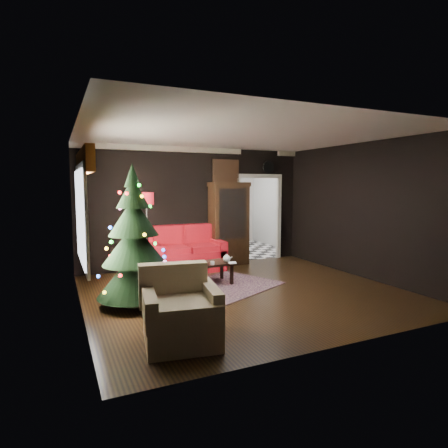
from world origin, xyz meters
name	(u,v)px	position (x,y,z in m)	size (l,w,h in m)	color
floor	(245,292)	(0.00, 0.00, 0.00)	(5.50, 5.50, 0.00)	black
ceiling	(245,134)	(0.00, 0.00, 2.80)	(5.50, 5.50, 0.00)	white
wall_back	(196,207)	(0.00, 2.50, 1.40)	(5.50, 5.50, 0.00)	black
wall_front	(345,230)	(0.00, -2.50, 1.40)	(5.50, 5.50, 0.00)	black
wall_left	(79,221)	(-2.75, 0.00, 1.40)	(5.50, 5.50, 0.00)	black
wall_right	(362,210)	(2.75, 0.00, 1.40)	(5.50, 5.50, 0.00)	black
doorway	(258,219)	(1.70, 2.50, 1.05)	(1.10, 0.10, 2.10)	silver
left_window	(81,216)	(-2.71, 0.20, 1.45)	(0.05, 1.60, 1.40)	white
valance	(84,162)	(-2.63, 0.20, 2.27)	(0.12, 2.10, 0.35)	#934A14
kitchen_floor	(233,250)	(1.70, 4.00, 0.00)	(3.00, 3.00, 0.00)	white
kitchen_window	(214,192)	(1.70, 5.45, 1.70)	(0.70, 0.06, 0.70)	white
rug	(223,287)	(-0.22, 0.45, 0.01)	(2.08, 1.51, 0.01)	#503243
loveseat	(187,249)	(-0.40, 2.05, 0.50)	(1.70, 0.90, 1.00)	maroon
curio_cabinet	(229,225)	(0.75, 2.27, 0.95)	(0.90, 0.45, 1.90)	black
floor_lamp	(147,238)	(-1.34, 1.79, 0.83)	(0.32, 0.32, 1.89)	black
christmas_tree	(134,240)	(-1.94, 0.09, 1.05)	(1.20, 1.20, 2.28)	black
armchair	(181,306)	(-1.72, -1.62, 0.46)	(0.92, 0.92, 0.94)	tan
coffee_table	(207,273)	(-0.42, 0.78, 0.22)	(0.91, 0.55, 0.41)	black
teapot	(227,258)	(-0.05, 0.66, 0.50)	(0.17, 0.17, 0.16)	silver
cup_a	(213,263)	(-0.39, 0.56, 0.45)	(0.07, 0.07, 0.06)	white
cup_b	(212,263)	(-0.38, 0.60, 0.45)	(0.07, 0.07, 0.06)	white
book	(229,258)	(-0.05, 0.56, 0.52)	(0.15, 0.02, 0.20)	tan
wall_clock	(268,167)	(1.95, 2.45, 2.38)	(0.32, 0.32, 0.06)	white
painting	(226,172)	(0.75, 2.46, 2.25)	(0.62, 0.05, 0.52)	tan
kitchen_counter	(217,231)	(1.70, 5.20, 0.45)	(1.80, 0.60, 0.90)	white
kitchen_table	(228,240)	(1.40, 3.70, 0.38)	(0.70, 0.70, 0.75)	brown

